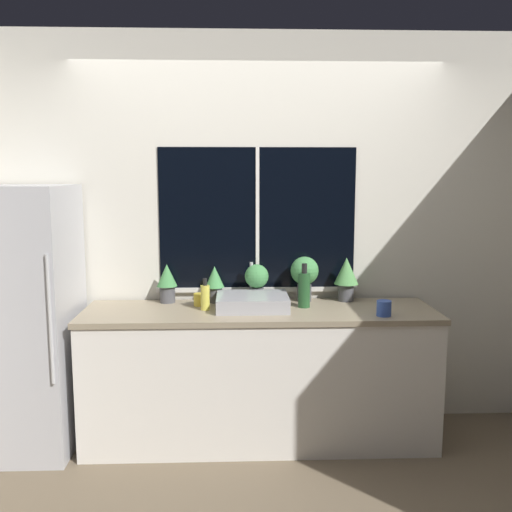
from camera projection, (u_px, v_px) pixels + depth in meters
ground_plane at (262, 461)px, 3.51m from camera, size 14.00×14.00×0.00m
wall_back at (257, 232)px, 3.98m from camera, size 8.00×0.09×2.70m
wall_left at (2, 223)px, 4.72m from camera, size 0.06×7.00×2.70m
wall_right at (497, 221)px, 4.87m from camera, size 0.06×7.00×2.70m
counter at (259, 375)px, 3.74m from camera, size 2.27×0.63×0.88m
refrigerator at (24, 319)px, 3.60m from camera, size 0.62×0.71×1.68m
sink at (252, 302)px, 3.70m from camera, size 0.46×0.42×0.27m
potted_plant_far_left at (167, 281)px, 3.86m from camera, size 0.14×0.14×0.26m
potted_plant_left at (215, 282)px, 3.88m from camera, size 0.13×0.13×0.25m
potted_plant_center at (257, 280)px, 3.89m from camera, size 0.16×0.16×0.26m
potted_plant_right at (305, 274)px, 3.89m from camera, size 0.19×0.19×0.31m
potted_plant_far_right at (346, 275)px, 3.91m from camera, size 0.17×0.17×0.30m
soap_bottle at (205, 297)px, 3.66m from camera, size 0.06×0.06×0.21m
bottle_tall at (304, 289)px, 3.73m from camera, size 0.08×0.08×0.29m
mug_blue at (384, 308)px, 3.51m from camera, size 0.09×0.09×0.10m
mug_yellow at (200, 300)px, 3.78m from camera, size 0.09×0.09×0.08m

